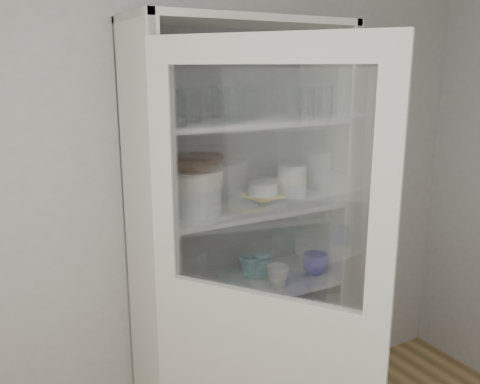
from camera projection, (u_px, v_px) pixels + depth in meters
wall_back at (182, 191)px, 2.49m from camera, size 3.60×0.02×2.60m
pantry_cabinet at (234, 263)px, 2.53m from camera, size 1.00×0.45×2.10m
cupboard_door at (262, 350)px, 1.88m from camera, size 0.56×0.75×2.00m
tumbler_0 at (167, 109)px, 1.96m from camera, size 0.09×0.09×0.14m
tumbler_1 at (178, 108)px, 2.01m from camera, size 0.09×0.09×0.15m
tumbler_2 at (236, 105)px, 2.12m from camera, size 0.09×0.09×0.15m
tumbler_3 at (232, 107)px, 2.14m from camera, size 0.07×0.07×0.13m
tumbler_4 at (307, 103)px, 2.28m from camera, size 0.08×0.08×0.15m
tumbler_5 at (294, 104)px, 2.27m from camera, size 0.08×0.08×0.14m
tumbler_6 at (325, 102)px, 2.38m from camera, size 0.08×0.08×0.15m
tumbler_7 at (193, 105)px, 2.18m from camera, size 0.09×0.09×0.14m
tumbler_8 at (170, 106)px, 2.11m from camera, size 0.09×0.09×0.14m
tumbler_9 at (233, 103)px, 2.29m from camera, size 0.09×0.09×0.15m
tumbler_10 at (251, 103)px, 2.30m from camera, size 0.09×0.09×0.14m
tumbler_11 at (247, 105)px, 2.32m from camera, size 0.08×0.08×0.13m
goblet_0 at (144, 101)px, 2.19m from camera, size 0.08×0.08×0.18m
goblet_1 at (213, 100)px, 2.35m from camera, size 0.07×0.07×0.16m
goblet_2 at (241, 98)px, 2.36m from camera, size 0.08×0.08×0.18m
goblet_3 at (300, 99)px, 2.57m from camera, size 0.07×0.07×0.15m
plate_stack_front at (197, 200)px, 2.23m from camera, size 0.21×0.21×0.13m
plate_stack_back at (177, 196)px, 2.34m from camera, size 0.21×0.21×0.10m
cream_bowl at (196, 178)px, 2.21m from camera, size 0.29×0.29×0.07m
terracotta_bowl at (196, 163)px, 2.19m from camera, size 0.32×0.32×0.06m
glass_platter at (263, 199)px, 2.46m from camera, size 0.35×0.35×0.02m
yellow_trivet at (263, 196)px, 2.46m from camera, size 0.18×0.18×0.01m
white_ramekin at (263, 189)px, 2.45m from camera, size 0.18×0.18×0.06m
grey_bowl_stack at (292, 180)px, 2.54m from camera, size 0.14×0.14×0.16m
mug_blue at (315, 264)px, 2.60m from camera, size 0.17×0.17×0.11m
mug_teal at (250, 266)px, 2.57m from camera, size 0.12×0.12×0.10m
mug_white at (278, 276)px, 2.44m from camera, size 0.13×0.13×0.10m
teal_jar at (262, 265)px, 2.57m from camera, size 0.09×0.09×0.11m
measuring_cups at (217, 290)px, 2.37m from camera, size 0.09×0.09×0.04m
white_canister at (164, 285)px, 2.29m from camera, size 0.16×0.16×0.15m
cream_dish at (204, 365)px, 2.44m from camera, size 0.27×0.27×0.07m
tin_box at (296, 335)px, 2.73m from camera, size 0.23×0.20×0.06m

